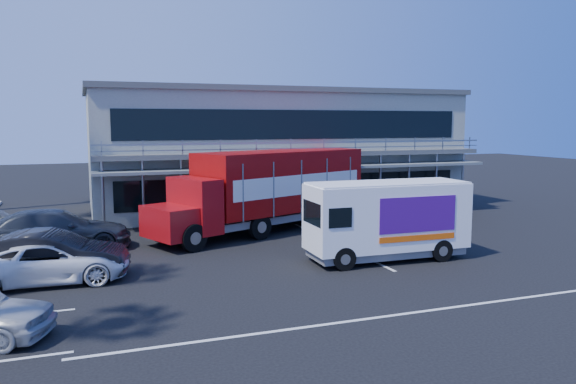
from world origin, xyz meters
name	(u,v)px	position (x,y,z in m)	size (l,w,h in m)	color
ground	(322,263)	(0.00, 0.00, 0.00)	(120.00, 120.00, 0.00)	black
building	(272,149)	(3.00, 14.94, 3.66)	(22.40, 12.00, 7.30)	gray
red_truck	(269,187)	(0.15, 6.79, 2.16)	(11.77, 7.04, 3.92)	#9A0C10
white_van	(387,219)	(2.59, -0.30, 1.61)	(6.28, 2.30, 3.04)	white
parked_car_b	(51,255)	(-9.50, 1.20, 0.83)	(1.75, 5.02, 1.65)	black
parked_car_c	(51,262)	(-9.50, 0.80, 0.70)	(2.32, 5.04, 1.40)	white
parked_car_d	(57,230)	(-9.50, 5.79, 0.86)	(2.42, 5.94, 1.72)	#2A2F38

